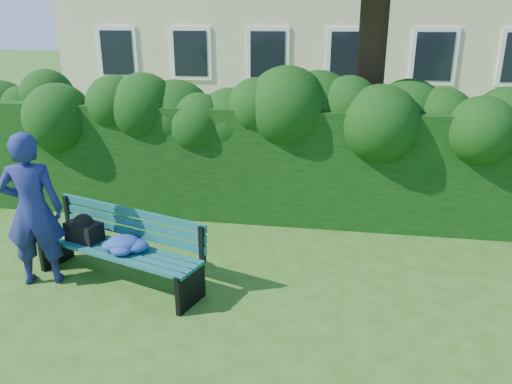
# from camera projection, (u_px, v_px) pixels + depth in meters

# --- Properties ---
(ground) EXTENTS (80.00, 80.00, 0.00)m
(ground) POSITION_uv_depth(u_px,v_px,m) (248.00, 280.00, 6.21)
(ground) COLOR #2F5815
(ground) RESTS_ON ground
(hedge) EXTENTS (10.00, 1.00, 1.80)m
(hedge) POSITION_uv_depth(u_px,v_px,m) (272.00, 162.00, 7.96)
(hedge) COLOR black
(hedge) RESTS_ON ground
(park_bench) EXTENTS (2.29, 1.24, 0.89)m
(park_bench) POSITION_uv_depth(u_px,v_px,m) (115.00, 243.00, 6.04)
(park_bench) COLOR #0F4F48
(park_bench) RESTS_ON ground
(man_reading) EXTENTS (0.79, 0.63, 1.89)m
(man_reading) POSITION_uv_depth(u_px,v_px,m) (33.00, 210.00, 5.87)
(man_reading) COLOR navy
(man_reading) RESTS_ON ground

